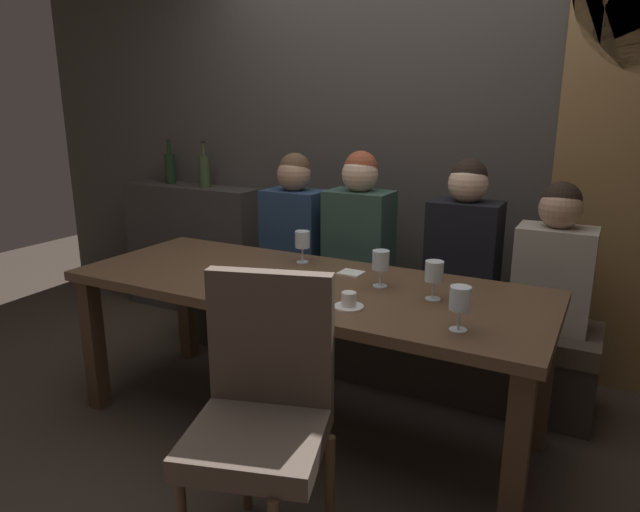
{
  "coord_description": "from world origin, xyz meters",
  "views": [
    {
      "loc": [
        1.23,
        -2.13,
        1.52
      ],
      "look_at": [
        0.03,
        0.1,
        0.84
      ],
      "focal_mm": 31.52,
      "sensor_mm": 36.0,
      "label": 1
    }
  ],
  "objects_px": {
    "wine_glass_far_right": "(434,272)",
    "chair_near_side": "(263,400)",
    "diner_near_end": "(555,260)",
    "wine_glass_center_front": "(302,240)",
    "espresso_cup": "(349,301)",
    "dessert_plate": "(254,285)",
    "diner_redhead": "(295,224)",
    "wine_bottle_pale_label": "(204,170)",
    "wine_glass_end_right": "(460,301)",
    "banquette_bench": "(363,332)",
    "dining_table": "(304,299)",
    "diner_far_end": "(464,241)",
    "diner_bearded": "(359,230)",
    "wine_bottle_dark_red": "(170,167)",
    "wine_glass_end_left": "(381,261)"
  },
  "relations": [
    {
      "from": "banquette_bench",
      "to": "wine_glass_end_right",
      "type": "xyz_separation_m",
      "value": [
        0.78,
        -0.95,
        0.62
      ]
    },
    {
      "from": "wine_bottle_pale_label",
      "to": "espresso_cup",
      "type": "bearing_deg",
      "value": -35.69
    },
    {
      "from": "diner_bearded",
      "to": "chair_near_side",
      "type": "bearing_deg",
      "value": -78.5
    },
    {
      "from": "wine_bottle_dark_red",
      "to": "wine_glass_center_front",
      "type": "bearing_deg",
      "value": -26.39
    },
    {
      "from": "espresso_cup",
      "to": "dessert_plate",
      "type": "height_order",
      "value": "espresso_cup"
    },
    {
      "from": "diner_far_end",
      "to": "diner_near_end",
      "type": "relative_size",
      "value": 1.12
    },
    {
      "from": "wine_glass_center_front",
      "to": "wine_glass_end_left",
      "type": "distance_m",
      "value": 0.53
    },
    {
      "from": "diner_redhead",
      "to": "espresso_cup",
      "type": "distance_m",
      "value": 1.22
    },
    {
      "from": "wine_glass_far_right",
      "to": "diner_bearded",
      "type": "bearing_deg",
      "value": 134.21
    },
    {
      "from": "diner_far_end",
      "to": "wine_bottle_pale_label",
      "type": "relative_size",
      "value": 2.49
    },
    {
      "from": "dining_table",
      "to": "wine_bottle_pale_label",
      "type": "height_order",
      "value": "wine_bottle_pale_label"
    },
    {
      "from": "diner_redhead",
      "to": "diner_near_end",
      "type": "bearing_deg",
      "value": 0.72
    },
    {
      "from": "diner_near_end",
      "to": "wine_glass_center_front",
      "type": "bearing_deg",
      "value": -158.72
    },
    {
      "from": "diner_far_end",
      "to": "wine_glass_far_right",
      "type": "xyz_separation_m",
      "value": [
        0.05,
        -0.69,
        0.02
      ]
    },
    {
      "from": "banquette_bench",
      "to": "diner_near_end",
      "type": "relative_size",
      "value": 3.45
    },
    {
      "from": "wine_bottle_pale_label",
      "to": "dessert_plate",
      "type": "xyz_separation_m",
      "value": [
        1.25,
        -1.21,
        -0.32
      ]
    },
    {
      "from": "banquette_bench",
      "to": "wine_glass_end_left",
      "type": "height_order",
      "value": "wine_glass_end_left"
    },
    {
      "from": "wine_bottle_dark_red",
      "to": "wine_glass_end_right",
      "type": "distance_m",
      "value": 2.86
    },
    {
      "from": "wine_glass_center_front",
      "to": "dessert_plate",
      "type": "bearing_deg",
      "value": -87.48
    },
    {
      "from": "dining_table",
      "to": "wine_bottle_pale_label",
      "type": "xyz_separation_m",
      "value": [
        -1.39,
        1.02,
        0.42
      ]
    },
    {
      "from": "chair_near_side",
      "to": "espresso_cup",
      "type": "height_order",
      "value": "chair_near_side"
    },
    {
      "from": "diner_far_end",
      "to": "diner_bearded",
      "type": "bearing_deg",
      "value": -175.47
    },
    {
      "from": "espresso_cup",
      "to": "wine_glass_end_right",
      "type": "bearing_deg",
      "value": -3.26
    },
    {
      "from": "diner_near_end",
      "to": "wine_bottle_dark_red",
      "type": "height_order",
      "value": "wine_bottle_dark_red"
    },
    {
      "from": "diner_bearded",
      "to": "diner_near_end",
      "type": "relative_size",
      "value": 1.15
    },
    {
      "from": "diner_redhead",
      "to": "wine_bottle_pale_label",
      "type": "bearing_deg",
      "value": 161.14
    },
    {
      "from": "dining_table",
      "to": "wine_bottle_pale_label",
      "type": "distance_m",
      "value": 1.78
    },
    {
      "from": "diner_bearded",
      "to": "wine_bottle_pale_label",
      "type": "bearing_deg",
      "value": 166.1
    },
    {
      "from": "wine_glass_end_left",
      "to": "espresso_cup",
      "type": "bearing_deg",
      "value": -91.1
    },
    {
      "from": "chair_near_side",
      "to": "wine_glass_far_right",
      "type": "distance_m",
      "value": 0.88
    },
    {
      "from": "diner_bearded",
      "to": "diner_near_end",
      "type": "bearing_deg",
      "value": 2.06
    },
    {
      "from": "chair_near_side",
      "to": "wine_bottle_pale_label",
      "type": "height_order",
      "value": "wine_bottle_pale_label"
    },
    {
      "from": "banquette_bench",
      "to": "espresso_cup",
      "type": "relative_size",
      "value": 20.83
    },
    {
      "from": "wine_glass_far_right",
      "to": "chair_near_side",
      "type": "bearing_deg",
      "value": -114.4
    },
    {
      "from": "dining_table",
      "to": "dessert_plate",
      "type": "bearing_deg",
      "value": -125.68
    },
    {
      "from": "dining_table",
      "to": "wine_bottle_dark_red",
      "type": "height_order",
      "value": "wine_bottle_dark_red"
    },
    {
      "from": "dessert_plate",
      "to": "chair_near_side",
      "type": "bearing_deg",
      "value": -53.35
    },
    {
      "from": "wine_glass_far_right",
      "to": "wine_glass_end_right",
      "type": "distance_m",
      "value": 0.33
    },
    {
      "from": "dessert_plate",
      "to": "dining_table",
      "type": "bearing_deg",
      "value": 54.32
    },
    {
      "from": "dining_table",
      "to": "banquette_bench",
      "type": "xyz_separation_m",
      "value": [
        0.0,
        0.7,
        -0.42
      ]
    },
    {
      "from": "dining_table",
      "to": "wine_bottle_dark_red",
      "type": "distance_m",
      "value": 2.09
    },
    {
      "from": "dessert_plate",
      "to": "diner_far_end",
      "type": "bearing_deg",
      "value": 53.33
    },
    {
      "from": "wine_glass_end_left",
      "to": "dessert_plate",
      "type": "bearing_deg",
      "value": -149.22
    },
    {
      "from": "chair_near_side",
      "to": "wine_bottle_dark_red",
      "type": "bearing_deg",
      "value": 138.36
    },
    {
      "from": "dining_table",
      "to": "diner_far_end",
      "type": "height_order",
      "value": "diner_far_end"
    },
    {
      "from": "wine_bottle_pale_label",
      "to": "wine_glass_far_right",
      "type": "relative_size",
      "value": 1.99
    },
    {
      "from": "espresso_cup",
      "to": "dessert_plate",
      "type": "distance_m",
      "value": 0.47
    },
    {
      "from": "diner_near_end",
      "to": "wine_bottle_pale_label",
      "type": "relative_size",
      "value": 2.22
    },
    {
      "from": "banquette_bench",
      "to": "chair_near_side",
      "type": "relative_size",
      "value": 2.55
    },
    {
      "from": "wine_glass_end_left",
      "to": "diner_bearded",
      "type": "bearing_deg",
      "value": 122.13
    }
  ]
}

